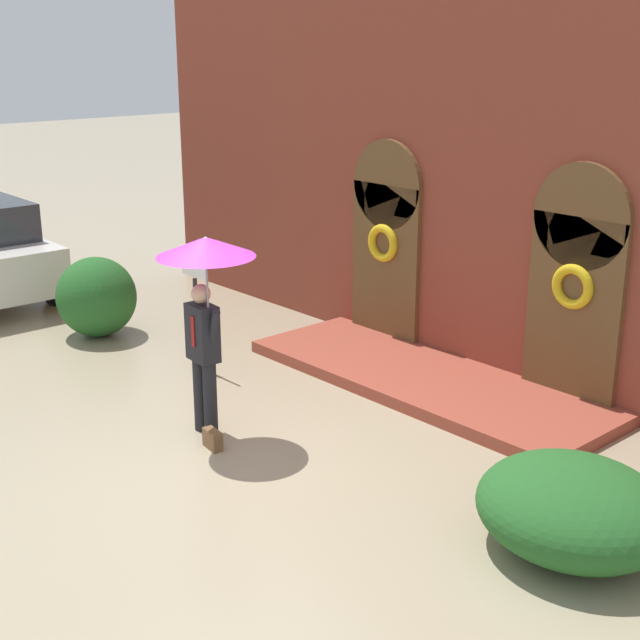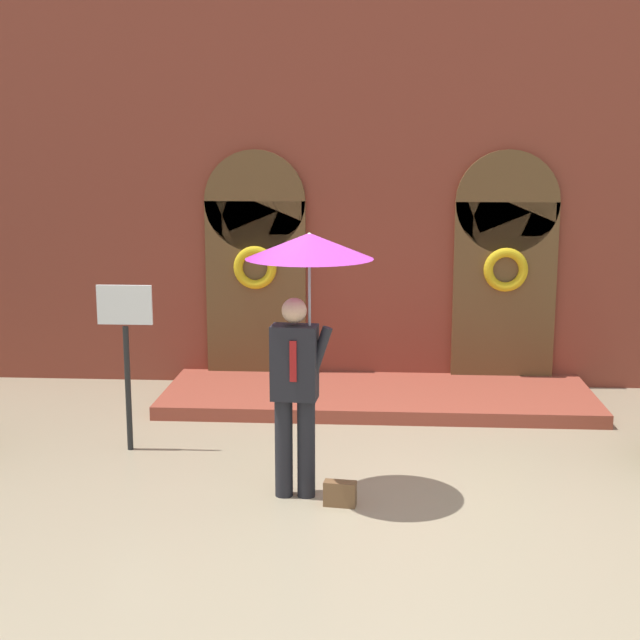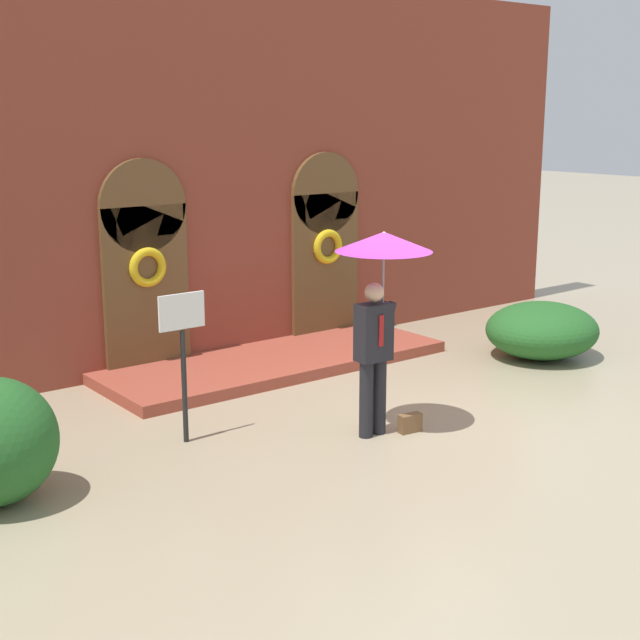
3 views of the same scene
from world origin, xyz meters
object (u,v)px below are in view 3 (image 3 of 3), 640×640
handbag (410,423)px  sign_post (183,343)px  shrub_right (542,330)px  person_with_umbrella (381,272)px

handbag → sign_post: sign_post is taller
handbag → shrub_right: 4.06m
handbag → sign_post: size_ratio=0.16×
person_with_umbrella → sign_post: (-1.92, 1.13, -0.75)m
person_with_umbrella → shrub_right: 4.55m
person_with_umbrella → shrub_right: person_with_umbrella is taller
handbag → shrub_right: (3.87, 1.19, 0.31)m
sign_post → shrub_right: (6.10, -0.14, -0.74)m
person_with_umbrella → handbag: bearing=-32.7°
shrub_right → handbag: bearing=-162.9°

